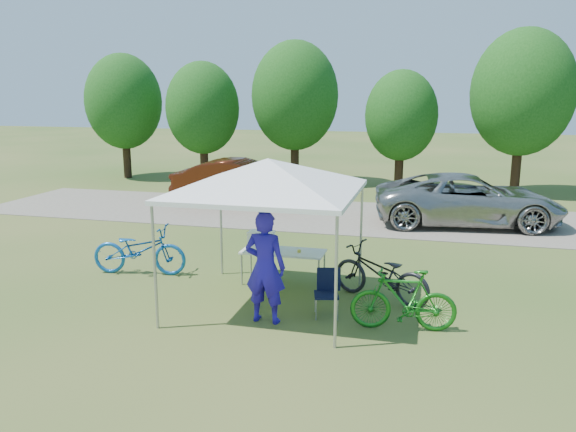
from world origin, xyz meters
name	(u,v)px	position (x,y,z in m)	size (l,w,h in m)	color
ground	(269,304)	(0.00, 0.00, 0.00)	(100.00, 100.00, 0.00)	#2D5119
gravel_strip	(339,216)	(0.00, 8.00, 0.01)	(24.00, 5.00, 0.02)	gray
canopy	(268,163)	(0.00, 0.00, 2.65)	(4.53, 4.53, 3.00)	#A5A5AA
treeline	(357,102)	(-0.29, 14.05, 3.53)	(24.89, 4.28, 6.30)	#382314
folding_table	(283,253)	(-0.05, 1.24, 0.66)	(1.70, 0.71, 0.70)	white
folding_chair	(327,288)	(1.13, -0.18, 0.48)	(0.51, 0.53, 0.83)	black
cooler	(261,240)	(-0.52, 1.24, 0.89)	(0.52, 0.35, 0.38)	white
ice_cream_cup	(299,251)	(0.30, 1.19, 0.73)	(0.07, 0.07, 0.05)	gold
cyclist	(265,267)	(0.17, -0.77, 0.97)	(0.71, 0.47, 1.95)	#2315B1
bike_blue	(139,250)	(-3.23, 1.06, 0.54)	(0.72, 2.05, 1.08)	#1357A6
bike_green	(403,300)	(2.47, -0.55, 0.52)	(0.49, 1.74, 1.04)	#186D18
bike_dark	(380,274)	(1.98, 0.74, 0.53)	(0.70, 2.01, 1.06)	black
minivan	(468,199)	(3.91, 7.73, 0.78)	(2.51, 5.44, 1.51)	#9E9E9A
sedan	(243,183)	(-3.52, 8.85, 0.82)	(1.69, 4.85, 1.60)	#45190B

